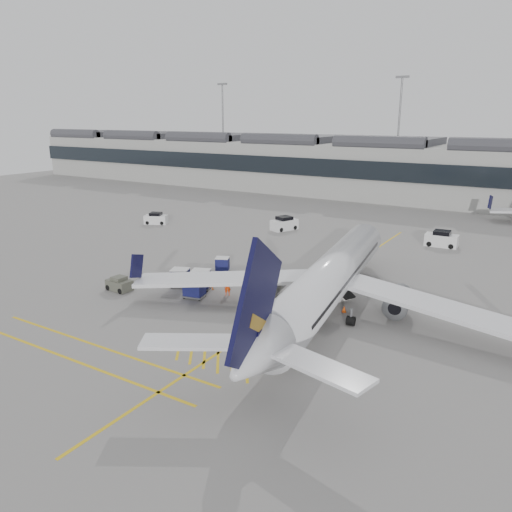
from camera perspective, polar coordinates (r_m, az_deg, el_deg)
The scene contains 18 objects.
ground at distance 47.39m, azimuth -9.78°, elevation -5.14°, with size 220.00×220.00×0.00m, color gray.
terminal at distance 109.43m, azimuth 16.11°, elevation 9.58°, with size 200.00×20.45×12.40m.
light_masts at distance 122.95m, azimuth 17.54°, elevation 13.99°, with size 113.00×0.60×25.45m.
apron_markings at distance 50.06m, azimuth 6.62°, elevation -3.86°, with size 0.25×60.00×0.01m, color gold.
airliner_main at distance 43.42m, azimuth 8.29°, elevation -2.73°, with size 35.51×39.07×10.43m.
belt_loader at distance 48.84m, azimuth 8.30°, elevation -3.67°, with size 5.22×3.45×2.09m.
baggage_cart_a at distance 49.89m, azimuth -6.31°, elevation -2.63°, with size 2.32×2.13×1.99m.
baggage_cart_b at distance 50.80m, azimuth -8.65°, elevation -2.43°, with size 2.23×2.04×1.91m.
baggage_cart_c at distance 55.34m, azimuth -3.86°, elevation -0.92°, with size 1.96×1.82×1.64m.
baggage_cart_d at distance 47.71m, azimuth -7.06°, elevation -3.49°, with size 2.22×1.96×2.04m.
ramp_agent_a at distance 48.06m, azimuth -3.26°, elevation -3.54°, with size 0.63×0.41×1.72m, color #FD440D.
ramp_agent_b at distance 49.88m, azimuth -5.21°, elevation -2.95°, with size 0.76×0.59×1.55m, color orange.
pushback_tug at distance 51.25m, azimuth -15.35°, elevation -3.13°, with size 2.62×1.71×1.42m.
safety_cone_nose at distance 60.35m, azimuth 8.69°, elevation -0.28°, with size 0.36×0.36×0.50m, color #F24C0A.
safety_cone_engine at distance 44.83m, azimuth 10.04°, elevation -5.99°, with size 0.41×0.41×0.57m, color #F24C0A.
service_van_left at distance 81.63m, azimuth -11.36°, elevation 4.20°, with size 3.97×3.12×1.83m.
service_van_mid at distance 75.80m, azimuth 3.25°, elevation 3.69°, with size 3.41×4.50×2.07m.
service_van_right at distance 70.46m, azimuth 20.44°, elevation 1.80°, with size 4.20×2.25×2.11m.
Camera 1 is at (29.83, -32.83, 16.69)m, focal length 35.00 mm.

